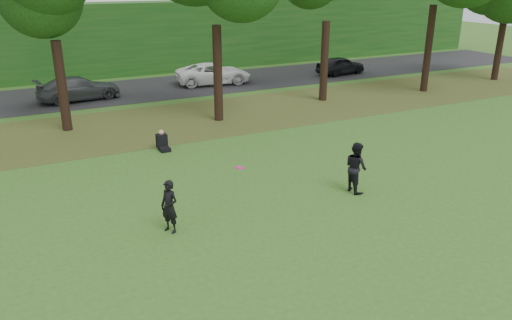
{
  "coord_description": "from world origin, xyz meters",
  "views": [
    {
      "loc": [
        -5.16,
        -10.06,
        6.83
      ],
      "look_at": [
        1.51,
        3.21,
        1.3
      ],
      "focal_mm": 35.0,
      "sensor_mm": 36.0,
      "label": 1
    }
  ],
  "objects_px": {
    "seated_person": "(162,142)",
    "player_right": "(356,167)",
    "frisbee": "(240,168)",
    "player_left": "(169,207)"
  },
  "relations": [
    {
      "from": "player_right",
      "to": "seated_person",
      "type": "relative_size",
      "value": 2.06
    },
    {
      "from": "seated_person",
      "to": "player_right",
      "type": "bearing_deg",
      "value": -58.97
    },
    {
      "from": "frisbee",
      "to": "seated_person",
      "type": "distance_m",
      "value": 7.16
    },
    {
      "from": "player_left",
      "to": "seated_person",
      "type": "xyz_separation_m",
      "value": [
        1.86,
        6.97,
        -0.46
      ]
    },
    {
      "from": "player_left",
      "to": "seated_person",
      "type": "height_order",
      "value": "player_left"
    },
    {
      "from": "player_left",
      "to": "player_right",
      "type": "bearing_deg",
      "value": 59.43
    },
    {
      "from": "player_right",
      "to": "frisbee",
      "type": "height_order",
      "value": "player_right"
    },
    {
      "from": "seated_person",
      "to": "player_left",
      "type": "bearing_deg",
      "value": -106.71
    },
    {
      "from": "player_left",
      "to": "seated_person",
      "type": "distance_m",
      "value": 7.23
    },
    {
      "from": "player_right",
      "to": "frisbee",
      "type": "distance_m",
      "value": 4.31
    }
  ]
}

